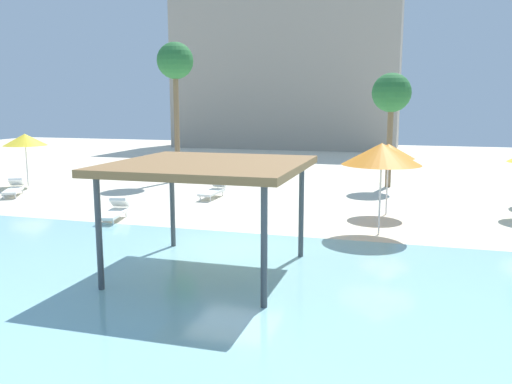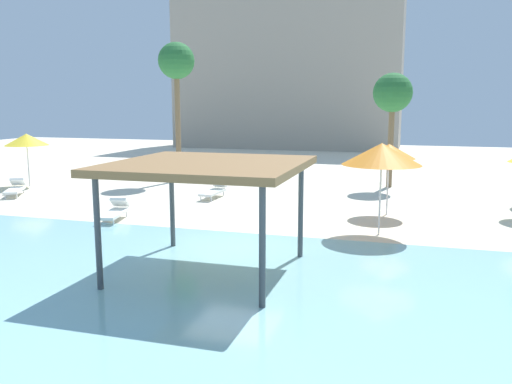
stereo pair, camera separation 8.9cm
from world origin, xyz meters
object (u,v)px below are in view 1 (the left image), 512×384
Objects in this scene: lounge_chair_0 at (115,211)px; palm_tree_2 at (175,65)px; lounge_chair_2 at (14,188)px; beach_umbrella_yellow_1 at (25,140)px; shade_pavilion at (209,169)px; beach_umbrella_orange_0 at (389,151)px; palm_tree_1 at (391,95)px; lounge_chair_1 at (213,190)px; beach_umbrella_orange_4 at (382,154)px.

lounge_chair_0 is 11.29m from palm_tree_2.
lounge_chair_2 is at bearing -127.24° from lounge_chair_0.
lounge_chair_2 is (1.28, -2.49, -2.01)m from beach_umbrella_yellow_1.
beach_umbrella_orange_0 is (3.86, 8.33, -0.21)m from shade_pavilion.
beach_umbrella_yellow_1 is at bearing -164.57° from palm_tree_1.
beach_umbrella_orange_0 is 1.39× the size of lounge_chair_1.
lounge_chair_1 is (-7.44, 4.74, -2.25)m from beach_umbrella_orange_4.
beach_umbrella_orange_0 is 7.11m from palm_tree_1.
lounge_chair_1 is at bearing 110.42° from shade_pavilion.
beach_umbrella_yellow_1 is 18.33m from beach_umbrella_orange_4.
shade_pavilion is 1.53× the size of beach_umbrella_orange_4.
lounge_chair_1 is 8.03m from palm_tree_2.
shade_pavilion is 17.22m from beach_umbrella_yellow_1.
lounge_chair_2 is at bearing -178.19° from beach_umbrella_orange_0.
lounge_chair_0 is 0.27× the size of palm_tree_2.
palm_tree_2 is at bearing -137.72° from lounge_chair_1.
palm_tree_2 is (5.23, 6.27, 5.77)m from lounge_chair_2.
shade_pavilion is at bearing 37.27° from lounge_chair_0.
shade_pavilion is at bearing 29.33° from lounge_chair_2.
lounge_chair_1 is (1.77, 5.27, 0.00)m from lounge_chair_0.
beach_umbrella_yellow_1 reaches higher than lounge_chair_0.
beach_umbrella_orange_4 reaches higher than lounge_chair_1.
beach_umbrella_orange_4 is at bearing -91.53° from beach_umbrella_orange_0.
lounge_chair_2 is at bearing -129.81° from palm_tree_2.
palm_tree_2 is (-10.94, -1.03, 1.58)m from palm_tree_1.
palm_tree_1 is (16.17, 7.30, 4.20)m from lounge_chair_2.
palm_tree_2 is at bearing 140.93° from beach_umbrella_orange_4.
beach_umbrella_yellow_1 is at bearing -137.06° from lounge_chair_0.
palm_tree_1 is (9.07, 10.55, 4.20)m from lounge_chair_0.
shade_pavilion is 1.68× the size of beach_umbrella_orange_0.
beach_umbrella_orange_4 is at bearing 53.48° from shade_pavilion.
beach_umbrella_yellow_1 is at bearing 178.49° from lounge_chair_2.
shade_pavilion is at bearing -126.52° from beach_umbrella_orange_4.
beach_umbrella_yellow_1 is 1.35× the size of lounge_chair_2.
shade_pavilion reaches higher than lounge_chair_1.
shade_pavilion is 9.19m from beach_umbrella_orange_0.
beach_umbrella_orange_4 is 9.11m from lounge_chair_1.
lounge_chair_2 is (-12.52, 7.82, -2.27)m from shade_pavilion.
lounge_chair_2 is (-8.86, -2.03, 0.00)m from lounge_chair_1.
lounge_chair_1 and lounge_chair_2 have the same top height.
beach_umbrella_orange_4 is 9.49m from lounge_chair_0.
beach_umbrella_orange_4 is at bearing -39.07° from palm_tree_2.
palm_tree_1 is (7.31, 5.27, 4.20)m from lounge_chair_1.
lounge_chair_2 is at bearing -75.36° from lounge_chair_1.
shade_pavilion is 15.67m from palm_tree_1.
palm_tree_2 is (6.51, 3.79, 3.76)m from beach_umbrella_yellow_1.
beach_umbrella_orange_0 is at bearing 99.40° from lounge_chair_0.
lounge_chair_0 is at bearing -130.70° from palm_tree_1.
beach_umbrella_orange_0 is 3.24m from beach_umbrella_orange_4.
beach_umbrella_orange_0 is at bearing 63.11° from lounge_chair_2.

